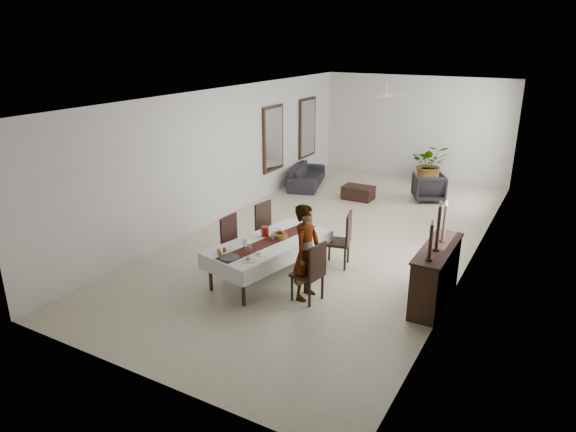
{
  "coord_description": "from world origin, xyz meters",
  "views": [
    {
      "loc": [
        4.46,
        -10.12,
        4.36
      ],
      "look_at": [
        -0.14,
        -1.95,
        1.05
      ],
      "focal_mm": 32.0,
      "sensor_mm": 36.0,
      "label": 1
    }
  ],
  "objects_px": {
    "dining_table_top": "(269,243)",
    "woman": "(306,252)",
    "red_pitcher": "(265,231)",
    "sideboard_body": "(435,276)",
    "sofa": "(307,176)"
  },
  "relations": [
    {
      "from": "woman",
      "to": "sofa",
      "type": "distance_m",
      "value": 7.15
    },
    {
      "from": "woman",
      "to": "sofa",
      "type": "height_order",
      "value": "woman"
    },
    {
      "from": "woman",
      "to": "sofa",
      "type": "bearing_deg",
      "value": 29.06
    },
    {
      "from": "dining_table_top",
      "to": "woman",
      "type": "relative_size",
      "value": 1.35
    },
    {
      "from": "red_pitcher",
      "to": "sideboard_body",
      "type": "relative_size",
      "value": 0.12
    },
    {
      "from": "red_pitcher",
      "to": "sideboard_body",
      "type": "bearing_deg",
      "value": 6.26
    },
    {
      "from": "dining_table_top",
      "to": "sideboard_body",
      "type": "distance_m",
      "value": 3.03
    },
    {
      "from": "dining_table_top",
      "to": "woman",
      "type": "xyz_separation_m",
      "value": [
        0.96,
        -0.36,
        0.16
      ]
    },
    {
      "from": "dining_table_top",
      "to": "sofa",
      "type": "height_order",
      "value": "dining_table_top"
    },
    {
      "from": "dining_table_top",
      "to": "red_pitcher",
      "type": "height_order",
      "value": "red_pitcher"
    },
    {
      "from": "red_pitcher",
      "to": "sofa",
      "type": "xyz_separation_m",
      "value": [
        -2.09,
        5.79,
        -0.52
      ]
    },
    {
      "from": "sofa",
      "to": "dining_table_top",
      "type": "bearing_deg",
      "value": -176.21
    },
    {
      "from": "red_pitcher",
      "to": "woman",
      "type": "height_order",
      "value": "woman"
    },
    {
      "from": "red_pitcher",
      "to": "woman",
      "type": "bearing_deg",
      "value": -25.2
    },
    {
      "from": "woman",
      "to": "sofa",
      "type": "xyz_separation_m",
      "value": [
        -3.26,
        6.34,
        -0.55
      ]
    }
  ]
}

